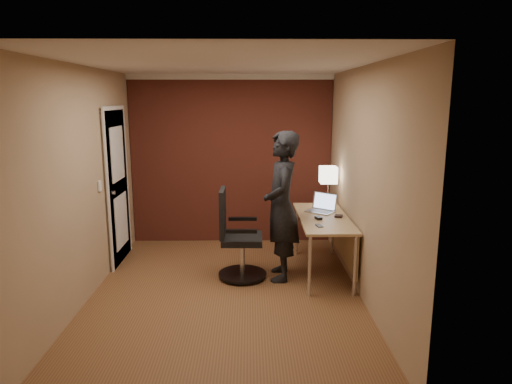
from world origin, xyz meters
The scene contains 9 objects.
room centered at (-0.27, 1.54, 1.37)m, with size 4.00×4.00×4.00m.
desk centered at (1.25, 0.60, 0.60)m, with size 0.60×1.50×0.73m.
desk_lamp centered at (1.32, 1.17, 1.15)m, with size 0.22×0.22×0.54m.
laptop centered at (1.20, 0.86, 0.79)m, with size 0.42×0.41×0.23m.
mouse centered at (1.10, 0.47, 0.75)m, with size 0.06×0.10×0.03m, color black.
phone centered at (1.07, 0.16, 0.73)m, with size 0.06×0.12×0.01m, color black.
wallet centered at (1.36, 0.57, 0.74)m, with size 0.09×0.11×0.02m, color black.
office_chair centered at (0.11, 0.45, 0.48)m, with size 0.59×0.60×1.08m.
person centered at (0.65, 0.45, 0.89)m, with size 0.65×0.43×1.79m, color black.
Camera 1 is at (0.27, -4.82, 2.16)m, focal length 32.00 mm.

